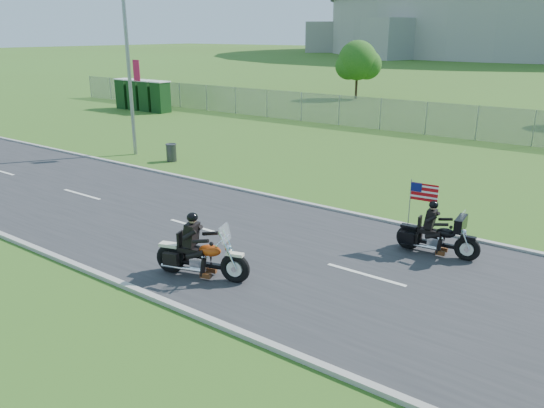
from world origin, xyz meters
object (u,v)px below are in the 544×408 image
Objects in this scene: motorcycle_follow at (437,237)px; porta_toilet_d at (125,94)px; porta_toilet_c at (137,95)px; streetlight at (130,39)px; porta_toilet_b at (148,96)px; motorcycle_lead at (200,258)px; trash_can at (171,153)px; porta_toilet_a at (161,98)px.

porta_toilet_d is at bearing 149.68° from motorcycle_follow.
porta_toilet_c is at bearing 148.65° from motorcycle_follow.
streetlight is 4.35× the size of porta_toilet_b.
motorcycle_lead is 1.09× the size of motorcycle_follow.
motorcycle_lead is (24.04, -19.54, -0.60)m from porta_toilet_b.
trash_can is (15.44, -11.00, -0.73)m from porta_toilet_c.
porta_toilet_d is at bearing 142.83° from streetlight.
streetlight reaches higher than porta_toilet_d.
porta_toilet_a is at bearing 0.00° from porta_toilet_b.
porta_toilet_a and porta_toilet_b have the same top height.
porta_toilet_b is 1.00× the size of porta_toilet_c.
motorcycle_follow is (31.17, -14.61, -0.61)m from porta_toilet_d.
porta_toilet_d is 34.43m from motorcycle_follow.
porta_toilet_c is 33.17m from motorcycle_follow.
streetlight reaches higher than porta_toilet_a.
porta_toilet_c is 2.77× the size of trash_can.
motorcycle_follow is at bearing -12.73° from streetlight.
porta_toilet_d is at bearing 146.85° from trash_can.
porta_toilet_a is 1.00× the size of porta_toilet_b.
streetlight is 4.35× the size of porta_toilet_c.
streetlight is 4.29× the size of motorcycle_follow.
porta_toilet_c reaches higher than motorcycle_follow.
streetlight reaches higher than trash_can.
porta_toilet_b is 1.00× the size of porta_toilet_d.
porta_toilet_a reaches higher than motorcycle_follow.
porta_toilet_c is 1.00× the size of porta_toilet_d.
trash_can is (2.62, -0.22, -5.22)m from streetlight.
porta_toilet_b is (-11.42, 10.78, -4.49)m from streetlight.
porta_toilet_c is (-1.40, 0.00, 0.00)m from porta_toilet_b.
trash_can is at bearing -35.47° from porta_toilet_c.
porta_toilet_c is 32.08m from motorcycle_lead.
trash_can is at bearing -41.03° from porta_toilet_a.
trash_can is at bearing 122.33° from motorcycle_lead.
porta_toilet_b is 30.98m from motorcycle_lead.
streetlight reaches higher than motorcycle_lead.
porta_toilet_c is 0.91× the size of motorcycle_lead.
porta_toilet_b is 1.40m from porta_toilet_c.
streetlight is 4.35× the size of porta_toilet_d.
motorcycle_lead is at bearing -40.80° from porta_toilet_a.
motorcycle_lead is at bearing -37.53° from porta_toilet_c.
motorcycle_follow is (29.77, -14.61, -0.61)m from porta_toilet_c.
porta_toilet_c is at bearing 180.00° from porta_toilet_a.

